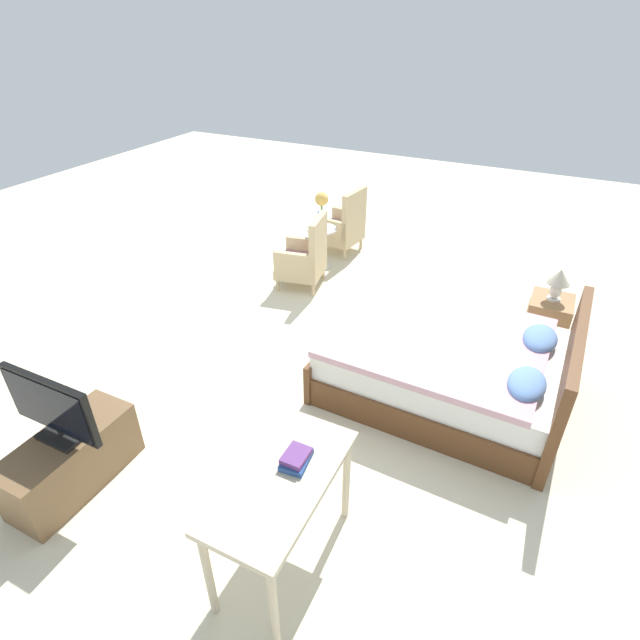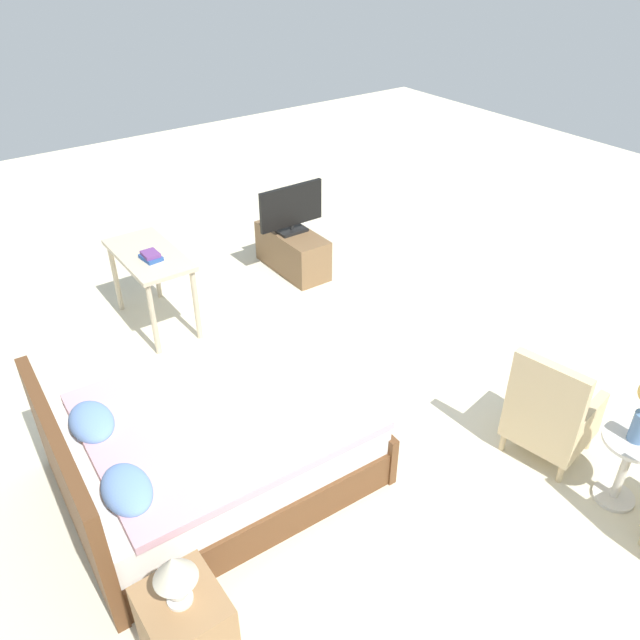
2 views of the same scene
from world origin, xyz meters
The scene contains 12 objects.
ground_plane centered at (0.00, 0.00, 0.00)m, with size 16.00×16.00×0.00m, color beige.
bed centered at (-0.11, 1.18, 0.30)m, with size 1.64×2.08×0.96m.
armchair_by_window_left centered at (-2.50, -0.93, 0.37)m, with size 0.60×0.60×0.92m.
armchair_by_window_right centered at (-1.35, -0.93, 0.37)m, with size 0.63×0.63×0.92m.
side_table centered at (-1.92, -0.99, 0.35)m, with size 0.40×0.40×0.55m.
flower_vase centered at (-1.92, -0.99, 0.85)m, with size 0.17×0.17×0.48m.
nightstand centered at (-1.25, 1.90, 0.28)m, with size 0.44×0.41×0.57m.
table_lamp centered at (-1.25, 1.90, 0.78)m, with size 0.22×0.22×0.33m.
tv_stand centered at (2.15, -1.01, 0.23)m, with size 0.96×0.40×0.47m.
tv_flatscreen centered at (2.15, -1.01, 0.74)m, with size 0.20×0.77×0.53m.
vanity_desk centered at (1.99, 0.68, 0.66)m, with size 1.04×0.52×0.78m.
book_stack centered at (1.85, 0.71, 0.81)m, with size 0.22×0.17×0.07m.
Camera 1 is at (3.59, 1.72, 3.04)m, focal length 28.00 mm.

